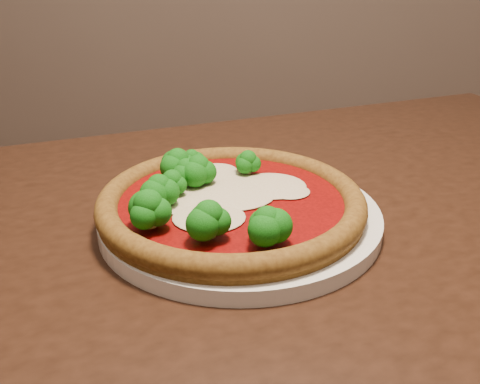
{
  "coord_description": "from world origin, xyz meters",
  "views": [
    {
      "loc": [
        -0.05,
        -0.5,
        1.04
      ],
      "look_at": [
        -0.05,
        0.05,
        0.79
      ],
      "focal_mm": 40.0,
      "sensor_mm": 36.0,
      "label": 1
    }
  ],
  "objects": [
    {
      "name": "plate",
      "position": [
        -0.05,
        0.05,
        0.76
      ],
      "size": [
        0.32,
        0.32,
        0.02
      ],
      "primitive_type": "cylinder",
      "color": "silver",
      "rests_on": "dining_table"
    },
    {
      "name": "pizza",
      "position": [
        -0.07,
        0.04,
        0.78
      ],
      "size": [
        0.3,
        0.3,
        0.06
      ],
      "rotation": [
        0.0,
        0.0,
        0.11
      ],
      "color": "brown",
      "rests_on": "plate"
    },
    {
      "name": "dining_table",
      "position": [
        -0.0,
        -0.0,
        0.66
      ],
      "size": [
        1.56,
        1.31,
        0.75
      ],
      "rotation": [
        0.0,
        0.0,
        0.37
      ],
      "color": "black",
      "rests_on": "floor"
    }
  ]
}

